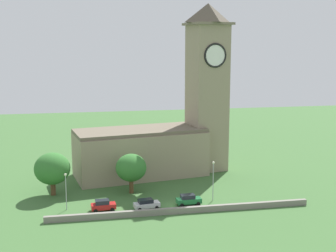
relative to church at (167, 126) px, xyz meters
name	(u,v)px	position (x,y,z in m)	size (l,w,h in m)	color
ground_plane	(162,181)	(-2.25, -5.93, -10.21)	(200.00, 200.00, 0.00)	#3D6633
church	(167,126)	(0.00, 0.00, 0.00)	(34.10, 15.80, 35.81)	gray
quay_barrier	(182,210)	(-2.25, -24.49, -9.70)	(43.87, 0.70, 1.01)	gray
car_red	(103,205)	(-14.83, -20.84, -9.26)	(4.14, 2.20, 1.88)	red
car_white	(146,204)	(-7.61, -21.29, -9.36)	(4.53, 2.54, 1.68)	silver
car_green	(188,200)	(-0.22, -20.76, -9.27)	(4.36, 2.21, 1.85)	#1E6B38
streetlamp_west_end	(66,185)	(-20.80, -19.25, -5.93)	(0.44, 0.44, 6.31)	#9EA0A5
streetlamp_west_mid	(213,175)	(4.53, -19.44, -5.45)	(0.44, 0.44, 7.15)	#9EA0A5
tree_by_tower	(52,169)	(-23.41, -10.93, -5.23)	(6.50, 6.50, 7.93)	brown
tree_riverside_east	(131,168)	(-9.17, -12.47, -5.38)	(5.70, 5.70, 7.43)	brown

